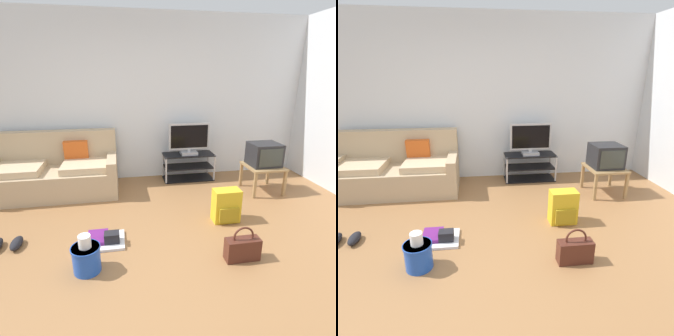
{
  "view_description": "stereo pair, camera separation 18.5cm",
  "coord_description": "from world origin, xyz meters",
  "views": [
    {
      "loc": [
        -0.22,
        -2.22,
        1.75
      ],
      "look_at": [
        0.38,
        1.14,
        0.57
      ],
      "focal_mm": 28.94,
      "sensor_mm": 36.0,
      "label": 1
    },
    {
      "loc": [
        -0.04,
        -2.25,
        1.75
      ],
      "look_at": [
        0.38,
        1.14,
        0.57
      ],
      "focal_mm": 28.94,
      "sensor_mm": 36.0,
      "label": 2
    }
  ],
  "objects": [
    {
      "name": "ground_plane",
      "position": [
        0.0,
        0.0,
        -0.01
      ],
      "size": [
        9.0,
        9.8,
        0.02
      ],
      "primitive_type": "cube",
      "color": "olive"
    },
    {
      "name": "wall_back",
      "position": [
        0.0,
        2.45,
        1.35
      ],
      "size": [
        9.0,
        0.1,
        2.7
      ],
      "primitive_type": "cube",
      "color": "silver",
      "rests_on": "ground_plane"
    },
    {
      "name": "couch",
      "position": [
        -1.24,
        1.96,
        0.33
      ],
      "size": [
        1.88,
        0.87,
        0.92
      ],
      "color": "tan",
      "rests_on": "ground_plane"
    },
    {
      "name": "tv_stand",
      "position": [
        0.92,
        2.15,
        0.23
      ],
      "size": [
        0.87,
        0.39,
        0.46
      ],
      "color": "black",
      "rests_on": "ground_plane"
    },
    {
      "name": "flat_tv",
      "position": [
        0.92,
        2.13,
        0.72
      ],
      "size": [
        0.7,
        0.22,
        0.53
      ],
      "color": "#B2B2B7",
      "rests_on": "tv_stand"
    },
    {
      "name": "side_table",
      "position": [
        1.93,
        1.43,
        0.36
      ],
      "size": [
        0.54,
        0.54,
        0.42
      ],
      "color": "#9E7A4C",
      "rests_on": "ground_plane"
    },
    {
      "name": "crt_tv",
      "position": [
        1.93,
        1.45,
        0.6
      ],
      "size": [
        0.44,
        0.41,
        0.35
      ],
      "color": "#232326",
      "rests_on": "side_table"
    },
    {
      "name": "backpack",
      "position": [
        1.02,
        0.64,
        0.21
      ],
      "size": [
        0.33,
        0.26,
        0.42
      ],
      "rotation": [
        0.0,
        0.0,
        -0.24
      ],
      "color": "gold",
      "rests_on": "ground_plane"
    },
    {
      "name": "handbag",
      "position": [
        0.9,
        -0.11,
        0.13
      ],
      "size": [
        0.34,
        0.13,
        0.37
      ],
      "rotation": [
        0.0,
        0.0,
        -0.24
      ],
      "color": "#4C2319",
      "rests_on": "ground_plane"
    },
    {
      "name": "cleaning_bucket",
      "position": [
        -0.6,
        -0.01,
        0.15
      ],
      "size": [
        0.27,
        0.27,
        0.38
      ],
      "color": "blue",
      "rests_on": "ground_plane"
    },
    {
      "name": "sneakers_pair",
      "position": [
        -1.48,
        0.5,
        0.04
      ],
      "size": [
        0.32,
        0.26,
        0.09
      ],
      "color": "black",
      "rests_on": "ground_plane"
    },
    {
      "name": "floor_tray",
      "position": [
        -0.46,
        0.42,
        0.04
      ],
      "size": [
        0.41,
        0.37,
        0.14
      ],
      "color": "silver",
      "rests_on": "ground_plane"
    }
  ]
}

